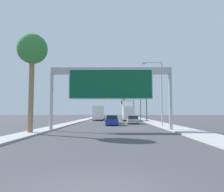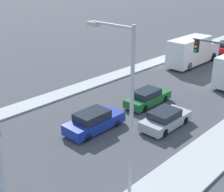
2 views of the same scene
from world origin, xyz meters
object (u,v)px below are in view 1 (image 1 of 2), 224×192
at_px(traffic_light_far_intersection, 129,106).
at_px(truck_box_primary, 128,114).
at_px(traffic_light_near_intersection, 138,102).
at_px(street_lamp_right, 159,88).
at_px(car_far_center, 112,120).
at_px(traffic_light_mid_block, 134,102).
at_px(truck_box_secondary, 99,113).
at_px(sign_gantry, 111,81).
at_px(car_mid_center, 133,120).
at_px(palm_tree_foreground, 32,52).
at_px(car_near_right, 101,117).
at_px(car_mid_right, 112,119).

bearing_deg(traffic_light_far_intersection, truck_box_primary, -94.72).
bearing_deg(traffic_light_near_intersection, street_lamp_right, -84.25).
relative_size(car_far_center, traffic_light_mid_block, 0.73).
xyz_separation_m(truck_box_secondary, street_lamp_right, (10.01, -23.69, 3.58)).
bearing_deg(sign_gantry, car_far_center, 90.00).
relative_size(truck_box_secondary, traffic_light_mid_block, 1.37).
bearing_deg(traffic_light_mid_block, car_far_center, -104.83).
height_order(car_mid_center, truck_box_secondary, truck_box_secondary).
height_order(car_mid_center, palm_tree_foreground, palm_tree_foreground).
distance_m(traffic_light_far_intersection, street_lamp_right, 43.80).
bearing_deg(truck_box_primary, car_mid_center, -90.00).
xyz_separation_m(traffic_light_near_intersection, traffic_light_far_intersection, (0.22, 30.00, 0.13)).
bearing_deg(palm_tree_foreground, traffic_light_mid_block, 69.36).
bearing_deg(car_near_right, traffic_light_near_intersection, -65.23).
bearing_deg(traffic_light_far_intersection, street_lamp_right, -88.48).
relative_size(sign_gantry, traffic_light_near_intersection, 2.27).
bearing_deg(traffic_light_far_intersection, truck_box_secondary, -113.78).
bearing_deg(car_near_right, traffic_light_mid_block, -44.83).
bearing_deg(sign_gantry, street_lamp_right, 44.46).
xyz_separation_m(car_far_center, truck_box_secondary, (-3.50, 19.72, 1.00)).
relative_size(sign_gantry, car_mid_right, 2.85).
distance_m(traffic_light_mid_block, street_lamp_right, 23.82).
xyz_separation_m(car_mid_center, palm_tree_foreground, (-10.85, -17.65, 7.01)).
height_order(car_far_center, truck_box_primary, truck_box_primary).
bearing_deg(traffic_light_near_intersection, traffic_light_mid_block, 89.33).
bearing_deg(car_near_right, truck_box_primary, -57.63).
distance_m(car_near_right, palm_tree_foreground, 42.86).
bearing_deg(truck_box_primary, car_near_right, 122.37).
bearing_deg(car_mid_center, traffic_light_far_intersection, 87.04).
bearing_deg(street_lamp_right, traffic_light_far_intersection, 91.52).
distance_m(car_near_right, truck_box_secondary, 8.83).
height_order(car_near_right, car_far_center, car_far_center).
xyz_separation_m(sign_gantry, truck_box_secondary, (-3.50, 30.08, -3.64)).
relative_size(car_mid_right, traffic_light_far_intersection, 0.76).
bearing_deg(traffic_light_far_intersection, traffic_light_mid_block, -90.31).
height_order(sign_gantry, car_far_center, sign_gantry).
bearing_deg(sign_gantry, truck_box_primary, 82.82).
bearing_deg(truck_box_secondary, traffic_light_far_intersection, 66.22).
xyz_separation_m(car_mid_center, traffic_light_mid_block, (1.74, 15.77, 3.73)).
relative_size(car_far_center, street_lamp_right, 0.53).
distance_m(truck_box_secondary, traffic_light_far_intersection, 22.07).
relative_size(car_mid_right, traffic_light_near_intersection, 0.79).
relative_size(car_mid_center, car_mid_right, 0.93).
height_order(car_far_center, traffic_light_mid_block, traffic_light_mid_block).
height_order(car_far_center, truck_box_secondary, truck_box_secondary).
distance_m(sign_gantry, traffic_light_mid_block, 30.62).
relative_size(truck_box_primary, traffic_light_far_intersection, 1.46).
distance_m(car_near_right, truck_box_primary, 13.11).
xyz_separation_m(car_near_right, traffic_light_mid_block, (8.74, -8.69, 3.72)).
bearing_deg(palm_tree_foreground, car_mid_center, 58.41).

